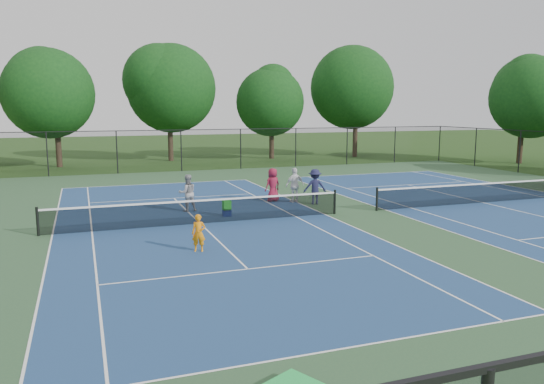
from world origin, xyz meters
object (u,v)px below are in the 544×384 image
object	(u,v)px
tree_back_b	(169,84)
bystander_a	(295,185)
tree_back_a	(55,89)
instructor	(187,193)
tree_back_d	(356,83)
tree_side_e	(524,93)
ball_crate	(227,213)
bystander_b	(315,187)
tree_back_c	(272,98)
ball_hopper	(227,205)
bystander_c	(273,185)
child_player	(199,233)

from	to	relation	value
tree_back_b	bystander_a	distance (m)	23.57
tree_back_a	instructor	xyz separation A→B (m)	(6.03, -21.24, -5.20)
instructor	tree_back_d	bearing A→B (deg)	-137.78
tree_back_b	tree_back_d	distance (m)	17.12
bystander_a	tree_side_e	bearing A→B (deg)	-164.24
tree_back_d	ball_crate	size ratio (longest dim) A/B	29.44
bystander_b	instructor	bearing A→B (deg)	12.14
tree_back_c	ball_hopper	xyz separation A→B (m)	(-10.61, -23.88, -5.00)
tree_back_a	tree_back_d	distance (m)	26.01
bystander_c	ball_crate	distance (m)	4.18
tree_back_c	bystander_c	bearing A→B (deg)	-109.60
tree_side_e	bystander_a	size ratio (longest dim) A/B	5.19
bystander_c	ball_crate	size ratio (longest dim) A/B	4.71
bystander_a	ball_hopper	world-z (taller)	bystander_a
bystander_a	child_player	bearing A→B (deg)	41.26
ball_crate	ball_hopper	bearing A→B (deg)	0.00
instructor	tree_back_b	bearing A→B (deg)	-101.83
tree_back_c	tree_back_a	bearing A→B (deg)	-176.82
instructor	bystander_a	distance (m)	5.40
tree_back_a	ball_crate	xyz separation A→B (m)	(7.39, -22.88, -5.90)
instructor	ball_crate	distance (m)	2.24
tree_back_d	ball_hopper	distance (m)	30.17
bystander_c	ball_hopper	size ratio (longest dim) A/B	4.14
ball_crate	child_player	bearing A→B (deg)	-114.12
ball_hopper	tree_side_e	bearing A→B (deg)	24.24
tree_back_b	instructor	size ratio (longest dim) A/B	6.01
tree_back_d	ball_crate	xyz separation A→B (m)	(-18.61, -22.88, -6.68)
tree_back_a	tree_back_c	xyz separation A→B (m)	(18.00, 1.00, -0.56)
tree_side_e	ball_crate	size ratio (longest dim) A/B	25.21
tree_back_a	tree_back_b	bearing A→B (deg)	12.53
tree_back_c	bystander_a	bearing A→B (deg)	-106.88
bystander_a	bystander_c	distance (m)	1.11
tree_back_b	tree_back_a	bearing A→B (deg)	-167.47
tree_back_a	tree_back_c	size ratio (longest dim) A/B	1.09
bystander_b	ball_crate	size ratio (longest dim) A/B	4.82
tree_back_d	instructor	bearing A→B (deg)	-133.23
tree_back_c	tree_back_d	xyz separation A→B (m)	(8.00, -1.00, 1.34)
ball_crate	tree_back_a	bearing A→B (deg)	107.89
instructor	tree_side_e	bearing A→B (deg)	-163.98
bystander_b	ball_crate	xyz separation A→B (m)	(-4.73, -1.36, -0.71)
tree_back_b	tree_back_d	xyz separation A→B (m)	(17.00, -2.00, 0.23)
child_player	tree_back_d	bearing A→B (deg)	73.37
bystander_a	bystander_c	size ratio (longest dim) A/B	1.03
tree_back_b	bystander_c	world-z (taller)	tree_back_b
tree_back_a	bystander_c	bearing A→B (deg)	-62.53
ball_crate	ball_hopper	world-z (taller)	ball_hopper
tree_side_e	child_player	world-z (taller)	tree_side_e
tree_back_c	tree_back_b	bearing A→B (deg)	173.66
tree_back_d	bystander_b	xyz separation A→B (m)	(-13.88, -21.53, -5.98)
tree_back_a	bystander_b	xyz separation A→B (m)	(12.12, -21.53, -5.19)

